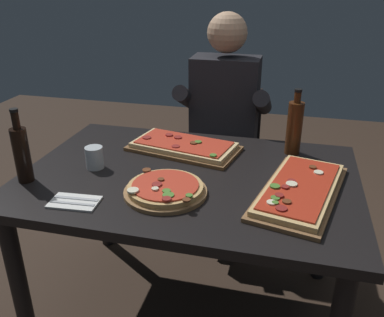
# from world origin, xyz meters

# --- Properties ---
(ground_plane) EXTENTS (6.40, 6.40, 0.00)m
(ground_plane) POSITION_xyz_m (0.00, 0.00, 0.00)
(ground_plane) COLOR #38281E
(dining_table) EXTENTS (1.40, 0.96, 0.74)m
(dining_table) POSITION_xyz_m (0.00, 0.00, 0.64)
(dining_table) COLOR black
(dining_table) RESTS_ON ground_plane
(pizza_rectangular_front) EXTENTS (0.56, 0.36, 0.05)m
(pizza_rectangular_front) POSITION_xyz_m (-0.09, 0.24, 0.76)
(pizza_rectangular_front) COLOR brown
(pizza_rectangular_front) RESTS_ON dining_table
(pizza_rectangular_left) EXTENTS (0.39, 0.62, 0.05)m
(pizza_rectangular_left) POSITION_xyz_m (0.46, -0.07, 0.76)
(pizza_rectangular_left) COLOR brown
(pizza_rectangular_left) RESTS_ON dining_table
(pizza_round_far) EXTENTS (0.32, 0.32, 0.05)m
(pizza_round_far) POSITION_xyz_m (-0.05, -0.19, 0.76)
(pizza_round_far) COLOR olive
(pizza_round_far) RESTS_ON dining_table
(wine_bottle_dark) EXTENTS (0.07, 0.07, 0.31)m
(wine_bottle_dark) POSITION_xyz_m (0.41, 0.33, 0.87)
(wine_bottle_dark) COLOR #47230F
(wine_bottle_dark) RESTS_ON dining_table
(oil_bottle_amber) EXTENTS (0.06, 0.06, 0.31)m
(oil_bottle_amber) POSITION_xyz_m (-0.63, -0.22, 0.86)
(oil_bottle_amber) COLOR black
(oil_bottle_amber) RESTS_ON dining_table
(tumbler_near_camera) EXTENTS (0.08, 0.08, 0.10)m
(tumbler_near_camera) POSITION_xyz_m (-0.41, -0.04, 0.78)
(tumbler_near_camera) COLOR silver
(tumbler_near_camera) RESTS_ON dining_table
(napkin_cutlery_set) EXTENTS (0.19, 0.12, 0.01)m
(napkin_cutlery_set) POSITION_xyz_m (-0.35, -0.34, 0.74)
(napkin_cutlery_set) COLOR white
(napkin_cutlery_set) RESTS_ON dining_table
(diner_chair) EXTENTS (0.44, 0.44, 0.87)m
(diner_chair) POSITION_xyz_m (0.01, 0.86, 0.49)
(diner_chair) COLOR black
(diner_chair) RESTS_ON ground_plane
(seated_diner) EXTENTS (0.53, 0.41, 1.33)m
(seated_diner) POSITION_xyz_m (0.01, 0.74, 0.74)
(seated_diner) COLOR #23232D
(seated_diner) RESTS_ON ground_plane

